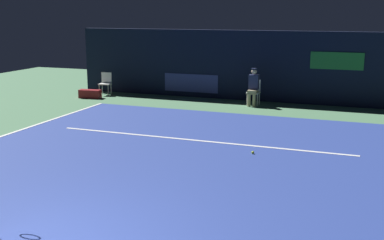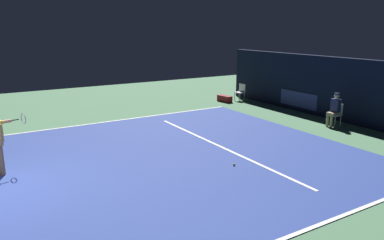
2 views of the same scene
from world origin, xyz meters
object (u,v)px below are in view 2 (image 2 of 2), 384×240
Objects in this scene: courtside_chair_near at (241,91)px; tennis_ball at (234,165)px; line_judge_on_chair at (334,109)px; equipment_bag at (225,99)px.

tennis_ball is (7.55, -6.19, -0.46)m from courtside_chair_near.
line_judge_on_chair reaches higher than courtside_chair_near.
equipment_bag is at bearing 145.62° from tennis_ball.
courtside_chair_near is 1.05× the size of equipment_bag.
courtside_chair_near reaches higher than equipment_bag.
equipment_bag reaches higher than tennis_ball.
tennis_ball is 0.08× the size of equipment_bag.
courtside_chair_near is at bearing 178.19° from line_judge_on_chair.
equipment_bag is at bearing -100.76° from courtside_chair_near.
line_judge_on_chair is at bearing 103.64° from tennis_ball.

